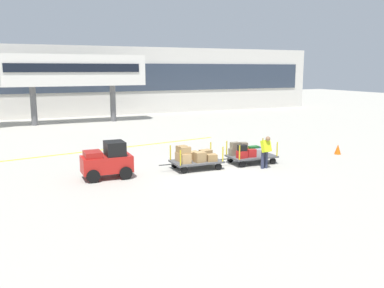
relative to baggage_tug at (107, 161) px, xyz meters
name	(u,v)px	position (x,y,z in m)	size (l,w,h in m)	color
ground_plane	(209,171)	(4.54, -0.72, -0.75)	(120.00, 120.00, 0.00)	#B2ADA0
apron_lead_line	(93,151)	(0.61, 6.29, -0.75)	(16.93, 0.20, 0.01)	yellow
terminal_building	(93,81)	(4.54, 25.26, 2.69)	(51.42, 2.51, 6.87)	beige
jet_bridge	(53,71)	(0.11, 19.28, 3.72)	(14.20, 3.00, 5.83)	silver
baggage_tug	(107,161)	(0.00, 0.00, 0.00)	(2.13, 1.27, 1.58)	red
baggage_cart_lead	(195,158)	(4.09, -0.09, -0.20)	(3.02, 1.46, 1.15)	#4C4C4F
baggage_cart_middle	(249,153)	(7.03, -0.13, -0.22)	(3.02, 1.46, 1.10)	#4C4C4F
baggage_handler	(266,151)	(7.14, -1.41, 0.11)	(0.41, 0.45, 1.56)	#2D334C
safety_cone_near	(338,149)	(12.71, -0.28, -0.48)	(0.36, 0.36, 0.55)	#EA590F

